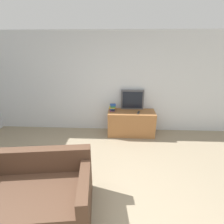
% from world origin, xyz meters
% --- Properties ---
extents(wall_back, '(9.00, 0.06, 2.60)m').
position_xyz_m(wall_back, '(0.00, 3.03, 1.30)').
color(wall_back, silver).
rests_on(wall_back, ground_plane).
extents(tv_stand, '(1.21, 0.52, 0.64)m').
position_xyz_m(tv_stand, '(0.74, 2.72, 0.32)').
color(tv_stand, '#9E6638').
rests_on(tv_stand, ground_plane).
extents(television, '(0.60, 0.09, 0.52)m').
position_xyz_m(television, '(0.76, 2.94, 0.90)').
color(television, '#4C4C51').
rests_on(television, tv_stand).
extents(couch, '(1.84, 1.18, 0.83)m').
position_xyz_m(couch, '(-0.81, 0.26, 0.28)').
color(couch, '#4C3323').
rests_on(couch, ground_plane).
extents(book_stack, '(0.18, 0.23, 0.17)m').
position_xyz_m(book_stack, '(0.25, 2.78, 0.73)').
color(book_stack, '#7A3884').
rests_on(book_stack, tv_stand).
extents(remote_on_stand, '(0.09, 0.19, 0.02)m').
position_xyz_m(remote_on_stand, '(0.91, 2.63, 0.66)').
color(remote_on_stand, '#2D2D2D').
rests_on(remote_on_stand, tv_stand).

